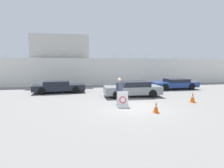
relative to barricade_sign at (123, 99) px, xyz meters
The scene contains 10 objects.
ground_plane 0.81m from the barricade_sign, 16.10° to the right, with size 90.00×90.00×0.00m, color gray.
perimeter_wall 11.06m from the barricade_sign, 86.81° to the left, with size 36.00×0.30×3.82m.
building_block 15.48m from the barricade_sign, 109.13° to the left, with size 7.07×5.39×6.28m.
barricade_sign is the anchor object (origin of this frame).
security_guard 0.82m from the barricade_sign, 96.41° to the left, with size 0.68×0.48×1.80m.
traffic_cone_near 2.25m from the barricade_sign, 45.49° to the right, with size 0.35×0.35×0.64m.
traffic_cone_mid 5.27m from the barricade_sign, ahead, with size 0.39×0.39×0.73m.
parked_car_front_coupe 7.91m from the barricade_sign, 125.89° to the left, with size 4.83×2.16×1.12m.
parked_car_rear_sedan 3.72m from the barricade_sign, 62.75° to the left, with size 4.77×2.04×1.27m.
parked_car_far_side 9.70m from the barricade_sign, 41.10° to the left, with size 4.82×2.00×1.10m.
Camera 1 is at (-3.26, -10.49, 2.84)m, focal length 28.00 mm.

